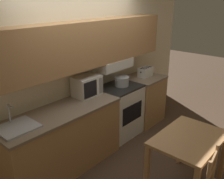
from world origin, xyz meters
TOP-DOWN VIEW (x-y plane):
  - ground_plane at (0.00, 0.00)m, footprint 16.00×16.00m
  - wall_back at (0.01, -0.07)m, footprint 5.65×0.38m
  - lower_counter_main at (-0.73, -0.32)m, footprint 1.80×0.65m
  - lower_counter_right_stub at (1.28, -0.32)m, footprint 0.71×0.65m
  - stove_range at (0.54, -0.30)m, footprint 0.75×0.60m
  - cooking_pot at (0.60, -0.31)m, footprint 0.34×0.26m
  - microwave at (-0.10, -0.18)m, footprint 0.42×0.31m
  - toaster at (1.31, -0.32)m, footprint 0.31×0.17m
  - sink_basin at (-1.36, -0.31)m, footprint 0.44×0.40m
  - dining_table at (0.05, -1.83)m, footprint 0.96×0.69m

SIDE VIEW (x-z plane):
  - ground_plane at x=0.00m, z-range 0.00..0.00m
  - stove_range at x=0.54m, z-range 0.00..0.93m
  - lower_counter_main at x=-0.73m, z-range 0.00..0.93m
  - lower_counter_right_stub at x=1.28m, z-range 0.00..0.93m
  - dining_table at x=0.05m, z-range 0.26..1.03m
  - sink_basin at x=-1.36m, z-range 0.81..1.08m
  - cooking_pot at x=0.60m, z-range 0.93..1.09m
  - toaster at x=1.31m, z-range 0.93..1.11m
  - microwave at x=-0.10m, z-range 0.93..1.24m
  - wall_back at x=0.01m, z-range 0.21..2.76m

